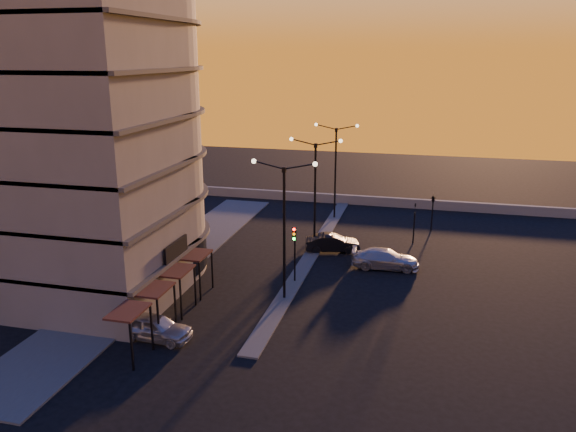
% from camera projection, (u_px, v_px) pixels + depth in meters
% --- Properties ---
extents(ground, '(120.00, 120.00, 0.00)m').
position_uv_depth(ground, '(284.00, 299.00, 37.95)').
color(ground, black).
rests_on(ground, ground).
extents(sidewalk_west, '(5.00, 40.00, 0.12)m').
position_uv_depth(sidewalk_west, '(168.00, 264.00, 44.14)').
color(sidewalk_west, '#4D4D4A').
rests_on(sidewalk_west, ground).
extents(median, '(1.20, 36.00, 0.12)m').
position_uv_depth(median, '(314.00, 250.00, 47.25)').
color(median, '#4D4D4A').
rests_on(median, ground).
extents(parapet, '(44.00, 0.50, 1.00)m').
position_uv_depth(parapet, '(362.00, 200.00, 61.55)').
color(parapet, slate).
rests_on(parapet, ground).
extents(building, '(14.35, 17.08, 25.00)m').
position_uv_depth(building, '(84.00, 116.00, 37.98)').
color(building, '#6A655D').
rests_on(building, ground).
extents(streetlamp_near, '(4.32, 0.32, 9.51)m').
position_uv_depth(streetlamp_near, '(284.00, 220.00, 36.40)').
color(streetlamp_near, black).
rests_on(streetlamp_near, ground).
extents(streetlamp_mid, '(4.32, 0.32, 9.51)m').
position_uv_depth(streetlamp_mid, '(315.00, 186.00, 45.71)').
color(streetlamp_mid, black).
rests_on(streetlamp_mid, ground).
extents(streetlamp_far, '(4.32, 0.32, 9.51)m').
position_uv_depth(streetlamp_far, '(336.00, 164.00, 55.02)').
color(streetlamp_far, black).
rests_on(streetlamp_far, ground).
extents(traffic_light_main, '(0.28, 0.44, 4.25)m').
position_uv_depth(traffic_light_main, '(294.00, 245.00, 39.82)').
color(traffic_light_main, black).
rests_on(traffic_light_main, ground).
extents(signal_east_a, '(0.13, 0.16, 3.60)m').
position_uv_depth(signal_east_a, '(414.00, 222.00, 48.56)').
color(signal_east_a, black).
rests_on(signal_east_a, ground).
extents(signal_east_b, '(0.42, 1.99, 3.60)m').
position_uv_depth(signal_east_b, '(433.00, 199.00, 51.61)').
color(signal_east_b, black).
rests_on(signal_east_b, ground).
extents(car_hatchback, '(4.47, 2.03, 1.49)m').
position_uv_depth(car_hatchback, '(155.00, 327.00, 32.41)').
color(car_hatchback, '#AAABB2').
rests_on(car_hatchback, ground).
extents(car_sedan, '(4.75, 2.62, 1.48)m').
position_uv_depth(car_sedan, '(332.00, 243.00, 46.88)').
color(car_sedan, black).
rests_on(car_sedan, ground).
extents(car_wagon, '(5.30, 2.46, 1.50)m').
position_uv_depth(car_wagon, '(385.00, 259.00, 43.23)').
color(car_wagon, '#B2B3BA').
rests_on(car_wagon, ground).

